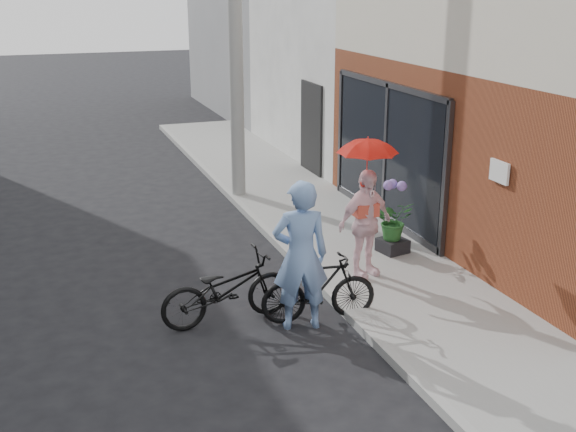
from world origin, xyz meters
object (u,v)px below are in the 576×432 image
officer (300,256)px  bike_left (227,289)px  bike_right (319,288)px  utility_pole (235,25)px  kimono_woman (365,223)px  planter (393,245)px

officer → bike_left: bearing=-17.6°
officer → bike_right: 0.61m
utility_pole → bike_left: 6.41m
kimono_woman → planter: kimono_woman is taller
utility_pole → kimono_woman: size_ratio=4.33×
kimono_woman → planter: bearing=24.1°
utility_pole → bike_right: (-0.57, -5.76, -3.04)m
utility_pole → bike_right: 6.54m
bike_right → kimono_woman: bearing=-41.8°
officer → planter: size_ratio=4.81×
bike_right → planter: bike_right is taller
kimono_woman → planter: size_ratio=3.93×
bike_left → bike_right: size_ratio=1.16×
officer → planter: 2.96m
bike_left → planter: 3.39m
officer → kimono_woman: size_ratio=1.22×
bike_left → planter: size_ratio=4.35×
officer → bike_left: size_ratio=1.11×
officer → bike_right: officer is taller
officer → kimono_woman: officer is taller
kimono_woman → planter: 1.32m
bike_left → kimono_woman: 2.38m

